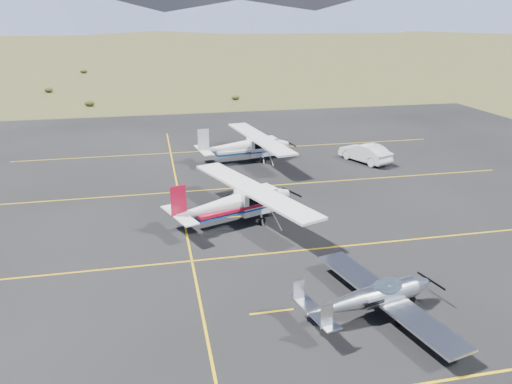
{
  "coord_description": "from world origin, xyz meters",
  "views": [
    {
      "loc": [
        -7.6,
        -21.72,
        12.37
      ],
      "look_at": [
        -1.36,
        7.5,
        1.6
      ],
      "focal_mm": 35.0,
      "sensor_mm": 36.0,
      "label": 1
    }
  ],
  "objects_px": {
    "aircraft_cessna": "(236,202)",
    "aircraft_plain": "(246,146)",
    "aircraft_low_wing": "(374,297)",
    "sedan": "(365,153)"
  },
  "relations": [
    {
      "from": "aircraft_low_wing",
      "to": "sedan",
      "type": "xyz_separation_m",
      "value": [
        9.33,
        22.17,
        -0.09
      ]
    },
    {
      "from": "aircraft_cessna",
      "to": "aircraft_low_wing",
      "type": "bearing_deg",
      "value": -90.95
    },
    {
      "from": "aircraft_cessna",
      "to": "sedan",
      "type": "relative_size",
      "value": 2.45
    },
    {
      "from": "aircraft_cessna",
      "to": "aircraft_plain",
      "type": "xyz_separation_m",
      "value": [
        3.23,
        13.31,
        0.01
      ]
    },
    {
      "from": "aircraft_cessna",
      "to": "aircraft_plain",
      "type": "distance_m",
      "value": 13.69
    },
    {
      "from": "aircraft_low_wing",
      "to": "aircraft_cessna",
      "type": "relative_size",
      "value": 0.73
    },
    {
      "from": "aircraft_low_wing",
      "to": "aircraft_cessna",
      "type": "height_order",
      "value": "aircraft_cessna"
    },
    {
      "from": "aircraft_cessna",
      "to": "aircraft_plain",
      "type": "height_order",
      "value": "aircraft_plain"
    },
    {
      "from": "aircraft_low_wing",
      "to": "aircraft_cessna",
      "type": "bearing_deg",
      "value": 96.71
    },
    {
      "from": "aircraft_cessna",
      "to": "aircraft_plain",
      "type": "relative_size",
      "value": 0.97
    }
  ]
}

